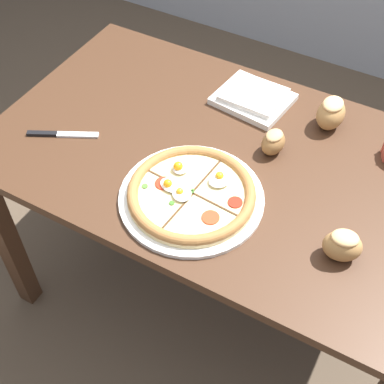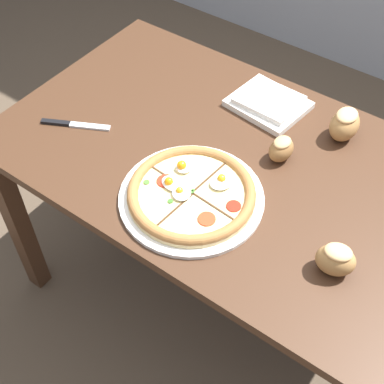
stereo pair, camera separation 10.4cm
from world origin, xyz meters
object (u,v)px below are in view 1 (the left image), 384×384
(bread_piece_mid, at_px, (343,245))
(knife_main, at_px, (62,134))
(dining_table, at_px, (222,181))
(napkin_folded, at_px, (253,97))
(pizza, at_px, (192,194))
(bread_piece_far, at_px, (331,113))
(bread_piece_near, at_px, (273,142))

(bread_piece_mid, height_order, knife_main, bread_piece_mid)
(dining_table, xyz_separation_m, napkin_folded, (-0.03, 0.25, 0.12))
(napkin_folded, height_order, bread_piece_mid, bread_piece_mid)
(pizza, bearing_deg, bread_piece_mid, 2.49)
(knife_main, bearing_deg, pizza, -30.97)
(bread_piece_far, bearing_deg, bread_piece_mid, -67.17)
(bread_piece_far, bearing_deg, knife_main, -147.74)
(dining_table, distance_m, bread_piece_far, 0.37)
(dining_table, bearing_deg, bread_piece_mid, -23.31)
(dining_table, xyz_separation_m, bread_piece_mid, (0.39, -0.17, 0.15))
(bread_piece_far, bearing_deg, bread_piece_near, -119.09)
(pizza, xyz_separation_m, bread_piece_near, (0.11, 0.26, 0.02))
(bread_piece_mid, bearing_deg, bread_piece_far, 112.83)
(bread_piece_far, height_order, knife_main, bread_piece_far)
(napkin_folded, relative_size, bread_piece_mid, 2.17)
(bread_piece_mid, xyz_separation_m, bread_piece_far, (-0.18, 0.43, 0.01))
(dining_table, height_order, bread_piece_mid, bread_piece_mid)
(dining_table, bearing_deg, bread_piece_near, 34.91)
(bread_piece_near, xyz_separation_m, bread_piece_mid, (0.28, -0.25, 0.01))
(pizza, bearing_deg, bread_piece_near, 67.28)
(napkin_folded, bearing_deg, dining_table, -83.76)
(napkin_folded, height_order, knife_main, napkin_folded)
(napkin_folded, height_order, bread_piece_far, bread_piece_far)
(napkin_folded, distance_m, bread_piece_mid, 0.60)
(napkin_folded, relative_size, bread_piece_far, 2.22)
(bread_piece_mid, relative_size, knife_main, 0.56)
(napkin_folded, relative_size, knife_main, 1.22)
(bread_piece_mid, distance_m, bread_piece_far, 0.47)
(napkin_folded, bearing_deg, bread_piece_mid, -44.98)
(pizza, height_order, bread_piece_near, bread_piece_near)
(dining_table, height_order, pizza, pizza)
(pizza, height_order, bread_piece_far, bread_piece_far)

